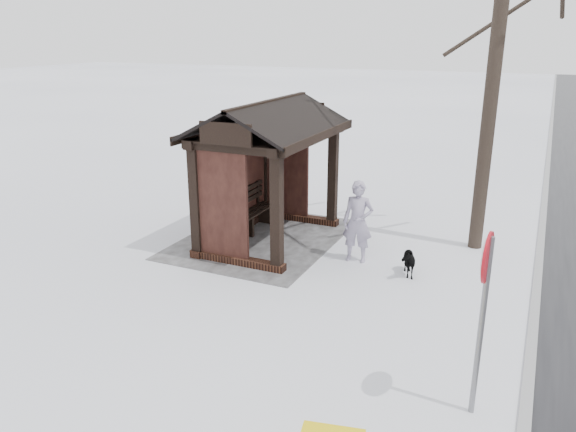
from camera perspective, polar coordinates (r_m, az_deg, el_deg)
The scene contains 7 objects.
ground at distance 12.54m, azimuth -1.82°, elevation -2.47°, with size 120.00×120.00×0.00m, color white.
kerb at distance 11.38m, azimuth 23.98°, elevation -6.29°, with size 120.00×0.15×0.06m, color gray.
trampled_patch at distance 12.62m, azimuth -2.63°, elevation -2.30°, with size 4.20×3.20×0.02m, color gray.
bus_shelter at distance 12.02m, azimuth -2.61°, elevation 7.35°, with size 3.60×2.40×3.09m.
pedestrian at distance 11.23m, azimuth 7.11°, elevation -0.59°, with size 0.61×0.40×1.66m, color #9E94AE.
dog at distance 10.92m, azimuth 11.92°, elevation -4.43°, with size 0.32×0.70×0.59m, color black.
road_sign at distance 6.77m, azimuth 19.33°, elevation -6.74°, with size 0.60×0.10×2.33m.
Camera 1 is at (10.49, 5.28, 4.41)m, focal length 35.00 mm.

